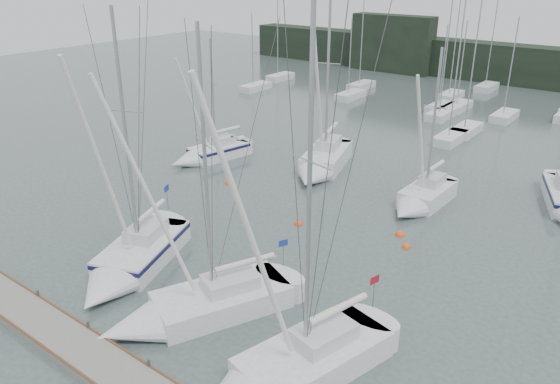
{
  "coord_description": "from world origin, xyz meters",
  "views": [
    {
      "loc": [
        16.47,
        -14.46,
        15.1
      ],
      "look_at": [
        1.57,
        5.0,
        4.68
      ],
      "focal_mm": 35.0,
      "sensor_mm": 36.0,
      "label": 1
    }
  ],
  "objects_px": {
    "sailboat_near_right": "(276,379)",
    "sailboat_near_left": "(128,265)",
    "sailboat_near_center": "(182,312)",
    "buoy_a": "(298,224)",
    "buoy_c": "(228,183)",
    "sailboat_mid_c": "(420,200)",
    "buoy_d": "(400,235)",
    "buoy_b": "(406,247)",
    "sailboat_mid_b": "(321,165)",
    "sailboat_mid_a": "(207,154)"
  },
  "relations": [
    {
      "from": "sailboat_mid_a",
      "to": "buoy_c",
      "type": "relative_size",
      "value": 20.0
    },
    {
      "from": "sailboat_near_right",
      "to": "sailboat_mid_c",
      "type": "height_order",
      "value": "sailboat_near_right"
    },
    {
      "from": "sailboat_mid_b",
      "to": "buoy_a",
      "type": "xyz_separation_m",
      "value": [
        3.9,
        -8.36,
        -0.64
      ]
    },
    {
      "from": "buoy_a",
      "to": "buoy_b",
      "type": "relative_size",
      "value": 1.02
    },
    {
      "from": "sailboat_near_center",
      "to": "sailboat_mid_c",
      "type": "bearing_deg",
      "value": 104.01
    },
    {
      "from": "buoy_d",
      "to": "sailboat_near_left",
      "type": "bearing_deg",
      "value": -126.15
    },
    {
      "from": "sailboat_near_center",
      "to": "buoy_a",
      "type": "height_order",
      "value": "sailboat_near_center"
    },
    {
      "from": "sailboat_near_center",
      "to": "buoy_c",
      "type": "distance_m",
      "value": 16.71
    },
    {
      "from": "sailboat_mid_b",
      "to": "sailboat_mid_c",
      "type": "relative_size",
      "value": 1.23
    },
    {
      "from": "sailboat_near_right",
      "to": "buoy_b",
      "type": "bearing_deg",
      "value": 108.62
    },
    {
      "from": "buoy_a",
      "to": "buoy_d",
      "type": "height_order",
      "value": "buoy_d"
    },
    {
      "from": "sailboat_mid_b",
      "to": "sailboat_mid_c",
      "type": "height_order",
      "value": "sailboat_mid_b"
    },
    {
      "from": "sailboat_near_center",
      "to": "sailboat_mid_c",
      "type": "distance_m",
      "value": 18.38
    },
    {
      "from": "sailboat_near_right",
      "to": "buoy_d",
      "type": "xyz_separation_m",
      "value": [
        -1.96,
        14.57,
        -0.55
      ]
    },
    {
      "from": "sailboat_near_center",
      "to": "buoy_d",
      "type": "xyz_separation_m",
      "value": [
        4.07,
        13.74,
        -0.5
      ]
    },
    {
      "from": "sailboat_near_right",
      "to": "sailboat_mid_c",
      "type": "xyz_separation_m",
      "value": [
        -2.7,
        18.9,
        0.01
      ]
    },
    {
      "from": "sailboat_near_center",
      "to": "buoy_b",
      "type": "distance_m",
      "value": 13.56
    },
    {
      "from": "sailboat_mid_a",
      "to": "sailboat_mid_b",
      "type": "distance_m",
      "value": 9.5
    },
    {
      "from": "sailboat_near_right",
      "to": "sailboat_mid_c",
      "type": "bearing_deg",
      "value": 112.43
    },
    {
      "from": "buoy_b",
      "to": "buoy_c",
      "type": "height_order",
      "value": "buoy_c"
    },
    {
      "from": "sailboat_mid_b",
      "to": "buoy_c",
      "type": "relative_size",
      "value": 26.17
    },
    {
      "from": "sailboat_near_center",
      "to": "sailboat_mid_a",
      "type": "height_order",
      "value": "sailboat_near_center"
    },
    {
      "from": "buoy_d",
      "to": "sailboat_near_right",
      "type": "bearing_deg",
      "value": -82.32
    },
    {
      "from": "sailboat_mid_a",
      "to": "sailboat_near_right",
      "type": "bearing_deg",
      "value": -28.69
    },
    {
      "from": "sailboat_near_left",
      "to": "buoy_c",
      "type": "relative_size",
      "value": 27.49
    },
    {
      "from": "sailboat_mid_a",
      "to": "sailboat_mid_c",
      "type": "relative_size",
      "value": 0.94
    },
    {
      "from": "sailboat_near_center",
      "to": "buoy_c",
      "type": "height_order",
      "value": "sailboat_near_center"
    },
    {
      "from": "buoy_a",
      "to": "sailboat_mid_c",
      "type": "bearing_deg",
      "value": 54.22
    },
    {
      "from": "sailboat_near_center",
      "to": "sailboat_mid_c",
      "type": "height_order",
      "value": "sailboat_near_center"
    },
    {
      "from": "sailboat_mid_b",
      "to": "buoy_c",
      "type": "bearing_deg",
      "value": -142.58
    },
    {
      "from": "sailboat_near_center",
      "to": "sailboat_near_right",
      "type": "distance_m",
      "value": 6.09
    },
    {
      "from": "buoy_b",
      "to": "buoy_c",
      "type": "bearing_deg",
      "value": 176.05
    },
    {
      "from": "sailboat_near_center",
      "to": "buoy_c",
      "type": "relative_size",
      "value": 27.09
    },
    {
      "from": "sailboat_near_center",
      "to": "buoy_a",
      "type": "bearing_deg",
      "value": 122.51
    },
    {
      "from": "sailboat_near_right",
      "to": "buoy_c",
      "type": "xyz_separation_m",
      "value": [
        -15.73,
        14.43,
        -0.55
      ]
    },
    {
      "from": "sailboat_near_right",
      "to": "sailboat_near_left",
      "type": "bearing_deg",
      "value": -175.31
    },
    {
      "from": "sailboat_mid_c",
      "to": "buoy_d",
      "type": "height_order",
      "value": "sailboat_mid_c"
    },
    {
      "from": "sailboat_near_right",
      "to": "buoy_b",
      "type": "relative_size",
      "value": 29.66
    },
    {
      "from": "sailboat_near_center",
      "to": "buoy_a",
      "type": "relative_size",
      "value": 26.88
    },
    {
      "from": "sailboat_mid_a",
      "to": "sailboat_mid_c",
      "type": "bearing_deg",
      "value": 17.21
    },
    {
      "from": "sailboat_near_left",
      "to": "buoy_a",
      "type": "height_order",
      "value": "sailboat_near_left"
    },
    {
      "from": "sailboat_near_left",
      "to": "buoy_b",
      "type": "distance_m",
      "value": 15.4
    },
    {
      "from": "sailboat_mid_b",
      "to": "buoy_c",
      "type": "height_order",
      "value": "sailboat_mid_b"
    },
    {
      "from": "buoy_a",
      "to": "buoy_c",
      "type": "bearing_deg",
      "value": 163.74
    },
    {
      "from": "sailboat_mid_b",
      "to": "buoy_a",
      "type": "relative_size",
      "value": 25.97
    },
    {
      "from": "sailboat_mid_b",
      "to": "sailboat_mid_c",
      "type": "bearing_deg",
      "value": -27.33
    },
    {
      "from": "sailboat_mid_b",
      "to": "sailboat_near_center",
      "type": "bearing_deg",
      "value": -91.88
    },
    {
      "from": "sailboat_mid_c",
      "to": "sailboat_near_right",
      "type": "bearing_deg",
      "value": -80.35
    },
    {
      "from": "buoy_b",
      "to": "buoy_d",
      "type": "distance_m",
      "value": 1.49
    },
    {
      "from": "sailboat_mid_c",
      "to": "buoy_a",
      "type": "height_order",
      "value": "sailboat_mid_c"
    }
  ]
}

